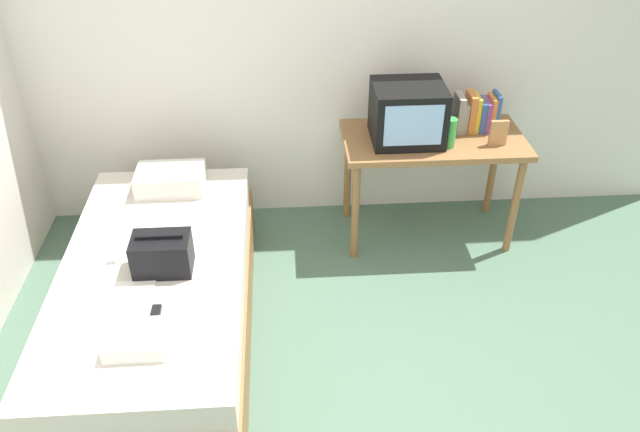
% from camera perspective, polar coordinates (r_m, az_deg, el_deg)
% --- Properties ---
extents(ground_plane, '(8.00, 8.00, 0.00)m').
position_cam_1_polar(ground_plane, '(3.31, 2.58, -18.26)').
color(ground_plane, '#4C6B56').
extents(wall_back, '(5.20, 0.10, 2.60)m').
position_cam_1_polar(wall_back, '(4.20, 0.12, 16.17)').
color(wall_back, silver).
rests_on(wall_back, ground).
extents(bed, '(1.00, 2.00, 0.51)m').
position_cam_1_polar(bed, '(3.66, -14.32, -7.26)').
color(bed, olive).
rests_on(bed, ground).
extents(desk, '(1.16, 0.60, 0.75)m').
position_cam_1_polar(desk, '(4.18, 10.09, 5.86)').
color(desk, olive).
rests_on(desk, ground).
extents(tv, '(0.44, 0.39, 0.36)m').
position_cam_1_polar(tv, '(4.01, 7.91, 9.16)').
color(tv, black).
rests_on(tv, desk).
extents(water_bottle, '(0.07, 0.07, 0.19)m').
position_cam_1_polar(water_bottle, '(4.00, 11.65, 7.35)').
color(water_bottle, green).
rests_on(water_bottle, desk).
extents(book_row, '(0.27, 0.17, 0.25)m').
position_cam_1_polar(book_row, '(4.25, 13.84, 9.00)').
color(book_row, gray).
rests_on(book_row, desk).
extents(picture_frame, '(0.11, 0.02, 0.17)m').
position_cam_1_polar(picture_frame, '(4.10, 15.78, 7.22)').
color(picture_frame, '#B27F4C').
rests_on(picture_frame, desk).
extents(pillow, '(0.42, 0.28, 0.13)m').
position_cam_1_polar(pillow, '(4.06, -13.31, 3.21)').
color(pillow, silver).
rests_on(pillow, bed).
extents(handbag, '(0.30, 0.20, 0.22)m').
position_cam_1_polar(handbag, '(3.38, -14.04, -3.33)').
color(handbag, black).
rests_on(handbag, bed).
extents(magazine, '(0.21, 0.29, 0.01)m').
position_cam_1_polar(magazine, '(3.29, -16.71, -7.31)').
color(magazine, white).
rests_on(magazine, bed).
extents(remote_dark, '(0.04, 0.16, 0.02)m').
position_cam_1_polar(remote_dark, '(3.16, -14.65, -8.79)').
color(remote_dark, black).
rests_on(remote_dark, bed).
extents(remote_silver, '(0.04, 0.14, 0.02)m').
position_cam_1_polar(remote_silver, '(3.60, -18.08, -3.30)').
color(remote_silver, '#B7B7BC').
rests_on(remote_silver, bed).
extents(folded_towel, '(0.28, 0.22, 0.08)m').
position_cam_1_polar(folded_towel, '(3.03, -16.14, -10.67)').
color(folded_towel, white).
rests_on(folded_towel, bed).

